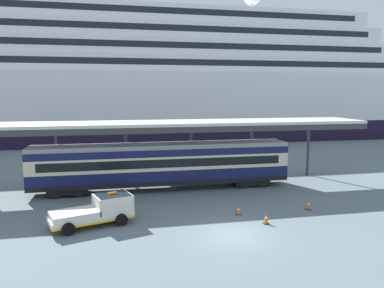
{
  "coord_description": "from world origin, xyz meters",
  "views": [
    {
      "loc": [
        -6.73,
        -20.43,
        8.56
      ],
      "look_at": [
        -0.82,
        8.09,
        4.5
      ],
      "focal_mm": 34.74,
      "sensor_mm": 36.0,
      "label": 1
    }
  ],
  "objects_px": {
    "traffic_cone_near": "(238,210)",
    "traffic_cone_far": "(308,205)",
    "cruise_ship": "(42,81)",
    "service_truck": "(99,209)",
    "train_carriage": "(163,164)",
    "traffic_cone_mid": "(266,219)"
  },
  "relations": [
    {
      "from": "traffic_cone_near",
      "to": "traffic_cone_far",
      "type": "relative_size",
      "value": 0.88
    },
    {
      "from": "cruise_ship",
      "to": "traffic_cone_near",
      "type": "height_order",
      "value": "cruise_ship"
    },
    {
      "from": "service_truck",
      "to": "traffic_cone_near",
      "type": "height_order",
      "value": "service_truck"
    },
    {
      "from": "train_carriage",
      "to": "traffic_cone_far",
      "type": "relative_size",
      "value": 28.83
    },
    {
      "from": "cruise_ship",
      "to": "train_carriage",
      "type": "relative_size",
      "value": 6.43
    },
    {
      "from": "traffic_cone_mid",
      "to": "traffic_cone_far",
      "type": "bearing_deg",
      "value": 26.99
    },
    {
      "from": "cruise_ship",
      "to": "service_truck",
      "type": "xyz_separation_m",
      "value": [
        11.77,
        -48.76,
        -9.71
      ]
    },
    {
      "from": "traffic_cone_near",
      "to": "train_carriage",
      "type": "bearing_deg",
      "value": 118.83
    },
    {
      "from": "train_carriage",
      "to": "service_truck",
      "type": "xyz_separation_m",
      "value": [
        -5.21,
        -7.87,
        -1.32
      ]
    },
    {
      "from": "service_truck",
      "to": "traffic_cone_near",
      "type": "bearing_deg",
      "value": -0.06
    },
    {
      "from": "train_carriage",
      "to": "traffic_cone_near",
      "type": "bearing_deg",
      "value": -61.17
    },
    {
      "from": "traffic_cone_mid",
      "to": "traffic_cone_far",
      "type": "height_order",
      "value": "traffic_cone_far"
    },
    {
      "from": "cruise_ship",
      "to": "train_carriage",
      "type": "distance_m",
      "value": 45.06
    },
    {
      "from": "traffic_cone_near",
      "to": "traffic_cone_far",
      "type": "xyz_separation_m",
      "value": [
        5.39,
        -0.01,
        0.05
      ]
    },
    {
      "from": "traffic_cone_near",
      "to": "traffic_cone_mid",
      "type": "xyz_separation_m",
      "value": [
        1.17,
        -2.16,
        0.02
      ]
    },
    {
      "from": "traffic_cone_far",
      "to": "service_truck",
      "type": "bearing_deg",
      "value": 179.91
    },
    {
      "from": "traffic_cone_far",
      "to": "traffic_cone_mid",
      "type": "bearing_deg",
      "value": -153.01
    },
    {
      "from": "cruise_ship",
      "to": "traffic_cone_far",
      "type": "distance_m",
      "value": 56.57
    },
    {
      "from": "service_truck",
      "to": "traffic_cone_far",
      "type": "xyz_separation_m",
      "value": [
        14.94,
        -0.02,
        -0.61
      ]
    },
    {
      "from": "cruise_ship",
      "to": "service_truck",
      "type": "bearing_deg",
      "value": -76.43
    },
    {
      "from": "service_truck",
      "to": "traffic_cone_mid",
      "type": "xyz_separation_m",
      "value": [
        10.72,
        -2.17,
        -0.64
      ]
    },
    {
      "from": "service_truck",
      "to": "traffic_cone_near",
      "type": "relative_size",
      "value": 8.12
    }
  ]
}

